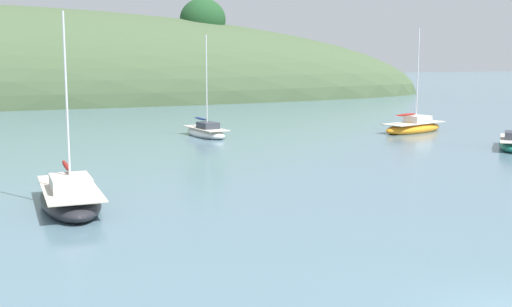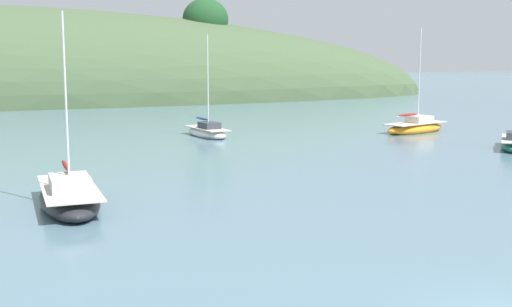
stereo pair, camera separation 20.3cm
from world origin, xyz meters
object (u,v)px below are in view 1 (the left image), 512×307
Objects in this scene: sailboat_cream_ketch at (414,127)px; mooring_buoy_channel at (87,179)px; sailboat_grey_yawl at (206,132)px; sailboat_white_near at (70,197)px.

mooring_buoy_channel is (-27.09, -13.05, -0.28)m from sailboat_cream_ketch.
sailboat_grey_yawl is at bearing 57.01° from mooring_buoy_channel.
sailboat_cream_ketch reaches higher than mooring_buoy_channel.
sailboat_grey_yawl is (11.31, 21.40, -0.06)m from sailboat_white_near.
sailboat_grey_yawl is 14.79× the size of mooring_buoy_channel.
sailboat_white_near is 0.95× the size of sailboat_cream_ketch.
sailboat_cream_ketch is 1.08× the size of sailboat_grey_yawl.
sailboat_cream_ketch reaches higher than sailboat_white_near.
mooring_buoy_channel is (1.09, 5.65, -0.30)m from sailboat_white_near.
sailboat_cream_ketch is (28.18, 18.70, -0.02)m from sailboat_white_near.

